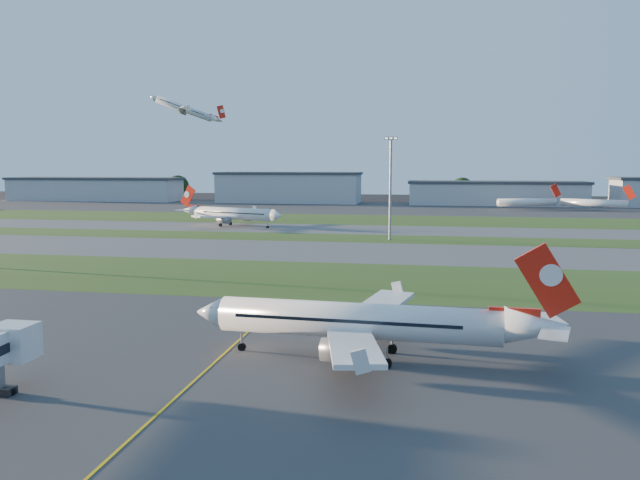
% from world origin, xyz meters
% --- Properties ---
extents(ground, '(700.00, 700.00, 0.00)m').
position_xyz_m(ground, '(0.00, 0.00, 0.00)').
color(ground, black).
rests_on(ground, ground).
extents(apron_near, '(300.00, 70.00, 0.01)m').
position_xyz_m(apron_near, '(0.00, 0.00, 0.01)').
color(apron_near, '#333335').
rests_on(apron_near, ground).
extents(grass_strip_a, '(300.00, 34.00, 0.01)m').
position_xyz_m(grass_strip_a, '(0.00, 52.00, 0.01)').
color(grass_strip_a, '#354C19').
rests_on(grass_strip_a, ground).
extents(taxiway_a, '(300.00, 32.00, 0.01)m').
position_xyz_m(taxiway_a, '(0.00, 85.00, 0.01)').
color(taxiway_a, '#515154').
rests_on(taxiway_a, ground).
extents(grass_strip_b, '(300.00, 18.00, 0.01)m').
position_xyz_m(grass_strip_b, '(0.00, 110.00, 0.01)').
color(grass_strip_b, '#354C19').
rests_on(grass_strip_b, ground).
extents(taxiway_b, '(300.00, 26.00, 0.01)m').
position_xyz_m(taxiway_b, '(0.00, 132.00, 0.01)').
color(taxiway_b, '#515154').
rests_on(taxiway_b, ground).
extents(grass_strip_c, '(300.00, 40.00, 0.01)m').
position_xyz_m(grass_strip_c, '(0.00, 165.00, 0.01)').
color(grass_strip_c, '#354C19').
rests_on(grass_strip_c, ground).
extents(apron_far, '(400.00, 80.00, 0.01)m').
position_xyz_m(apron_far, '(0.00, 225.00, 0.01)').
color(apron_far, '#333335').
rests_on(apron_far, ground).
extents(yellow_line, '(0.25, 60.00, 0.02)m').
position_xyz_m(yellow_line, '(5.00, 0.00, 0.00)').
color(yellow_line, gold).
rests_on(yellow_line, ground).
extents(airliner_parked, '(34.14, 28.93, 10.65)m').
position_xyz_m(airliner_parked, '(18.62, 10.28, 3.74)').
color(airliner_parked, white).
rests_on(airliner_parked, ground).
extents(airliner_taxiing, '(34.28, 28.95, 11.11)m').
position_xyz_m(airliner_taxiing, '(-34.81, 134.49, 3.90)').
color(airliner_taxiing, white).
rests_on(airliner_taxiing, ground).
extents(airliner_departing, '(28.71, 24.28, 9.35)m').
position_xyz_m(airliner_departing, '(-79.73, 208.11, 42.56)').
color(airliner_departing, white).
extents(mini_jet_near, '(27.40, 12.07, 9.48)m').
position_xyz_m(mini_jet_near, '(64.94, 224.62, 3.28)').
color(mini_jet_near, white).
rests_on(mini_jet_near, ground).
extents(mini_jet_far, '(26.45, 14.30, 9.48)m').
position_xyz_m(mini_jet_far, '(90.98, 222.45, 3.28)').
color(mini_jet_far, white).
rests_on(mini_jet_far, ground).
extents(light_mast_centre, '(3.20, 0.70, 25.80)m').
position_xyz_m(light_mast_centre, '(15.00, 108.00, 14.81)').
color(light_mast_centre, gray).
rests_on(light_mast_centre, ground).
extents(hangar_far_west, '(91.80, 23.00, 12.20)m').
position_xyz_m(hangar_far_west, '(-150.00, 255.00, 6.14)').
color(hangar_far_west, '#A5A7AD').
rests_on(hangar_far_west, ground).
extents(hangar_west, '(71.40, 23.00, 15.20)m').
position_xyz_m(hangar_west, '(-45.00, 255.00, 7.64)').
color(hangar_west, '#A5A7AD').
rests_on(hangar_west, ground).
extents(hangar_east, '(81.60, 23.00, 11.20)m').
position_xyz_m(hangar_east, '(55.00, 255.00, 5.64)').
color(hangar_east, '#A5A7AD').
rests_on(hangar_east, ground).
extents(tree_far_west, '(11.00, 11.00, 12.00)m').
position_xyz_m(tree_far_west, '(-190.00, 268.00, 6.49)').
color(tree_far_west, black).
rests_on(tree_far_west, ground).
extents(tree_west, '(12.10, 12.10, 13.20)m').
position_xyz_m(tree_west, '(-110.00, 270.00, 7.14)').
color(tree_west, black).
rests_on(tree_west, ground).
extents(tree_mid_west, '(9.90, 9.90, 10.80)m').
position_xyz_m(tree_mid_west, '(-20.00, 266.00, 5.84)').
color(tree_mid_west, black).
rests_on(tree_mid_west, ground).
extents(tree_mid_east, '(11.55, 11.55, 12.60)m').
position_xyz_m(tree_mid_east, '(40.00, 269.00, 6.81)').
color(tree_mid_east, black).
rests_on(tree_mid_east, ground).
extents(tree_east, '(10.45, 10.45, 11.40)m').
position_xyz_m(tree_east, '(115.00, 267.00, 6.16)').
color(tree_east, black).
rests_on(tree_east, ground).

